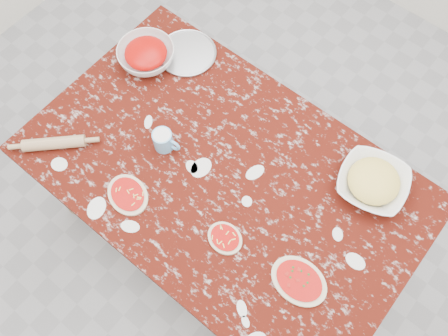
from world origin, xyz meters
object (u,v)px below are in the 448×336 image
flour_mug (164,140)px  cheese_bowl (372,183)px  pizza_tray (187,53)px  worktable (224,181)px  sauce_bowl (146,55)px  rolling_pin (54,143)px

flour_mug → cheese_bowl: bearing=26.8°
cheese_bowl → pizza_tray: bearing=178.1°
worktable → cheese_bowl: cheese_bowl is taller
flour_mug → worktable: bearing=12.2°
sauce_bowl → rolling_pin: size_ratio=1.01×
sauce_bowl → worktable: bearing=-19.1°
cheese_bowl → sauce_bowl: bearing=-174.4°
pizza_tray → rolling_pin: bearing=-99.0°
worktable → sauce_bowl: size_ratio=6.28×
worktable → sauce_bowl: bearing=160.9°
cheese_bowl → flour_mug: (-0.76, -0.38, 0.02)m
pizza_tray → sauce_bowl: bearing=-128.8°
sauce_bowl → rolling_pin: sauce_bowl is taller
rolling_pin → cheese_bowl: bearing=31.1°
worktable → flour_mug: bearing=-167.8°
pizza_tray → rolling_pin: (-0.11, -0.70, 0.02)m
pizza_tray → sauce_bowl: sauce_bowl is taller
sauce_bowl → flour_mug: flour_mug is taller
cheese_bowl → flour_mug: bearing=-153.2°
cheese_bowl → rolling_pin: bearing=-148.9°
cheese_bowl → flour_mug: size_ratio=2.27×
sauce_bowl → cheese_bowl: 1.12m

